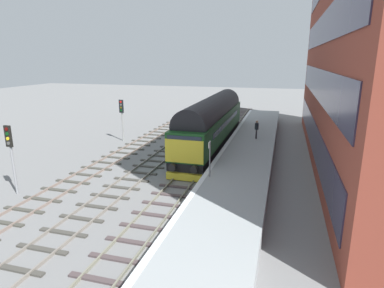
% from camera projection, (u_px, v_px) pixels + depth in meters
% --- Properties ---
extents(ground_plane, '(140.00, 140.00, 0.00)m').
position_uv_depth(ground_plane, '(199.00, 163.00, 25.62)').
color(ground_plane, slate).
rests_on(ground_plane, ground).
extents(track_main, '(2.50, 60.00, 0.15)m').
position_uv_depth(track_main, '(199.00, 162.00, 25.61)').
color(track_main, gray).
rests_on(track_main, ground).
extents(track_adjacent_west, '(2.50, 60.00, 0.15)m').
position_uv_depth(track_adjacent_west, '(159.00, 158.00, 26.51)').
color(track_adjacent_west, gray).
rests_on(track_adjacent_west, ground).
extents(track_adjacent_far_west, '(2.50, 60.00, 0.15)m').
position_uv_depth(track_adjacent_far_west, '(119.00, 155.00, 27.45)').
color(track_adjacent_far_west, gray).
rests_on(track_adjacent_far_west, ground).
extents(station_platform, '(4.00, 44.00, 1.01)m').
position_uv_depth(station_platform, '(245.00, 160.00, 24.54)').
color(station_platform, '#98A0A2').
rests_on(station_platform, ground).
extents(station_building, '(5.72, 32.98, 19.76)m').
position_uv_depth(station_building, '(365.00, 31.00, 23.24)').
color(station_building, brown).
rests_on(station_building, ground).
extents(diesel_locomotive, '(2.74, 17.73, 4.68)m').
position_uv_depth(diesel_locomotive, '(212.00, 121.00, 29.31)').
color(diesel_locomotive, black).
rests_on(diesel_locomotive, ground).
extents(signal_post_near, '(0.44, 0.22, 4.24)m').
position_uv_depth(signal_post_near, '(11.00, 150.00, 18.98)').
color(signal_post_near, gray).
rests_on(signal_post_near, ground).
extents(signal_post_mid, '(0.44, 0.22, 4.11)m').
position_uv_depth(signal_post_mid, '(122.00, 114.00, 31.77)').
color(signal_post_mid, gray).
rests_on(signal_post_mid, ground).
extents(platform_number_sign, '(0.10, 0.44, 2.18)m').
position_uv_depth(platform_number_sign, '(210.00, 154.00, 19.37)').
color(platform_number_sign, slate).
rests_on(platform_number_sign, station_platform).
extents(waiting_passenger, '(0.38, 0.51, 1.64)m').
position_uv_depth(waiting_passenger, '(257.00, 128.00, 28.88)').
color(waiting_passenger, '#302C30').
rests_on(waiting_passenger, station_platform).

